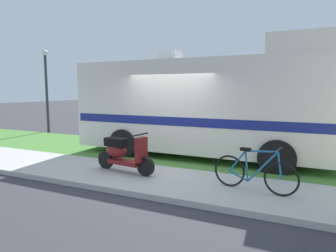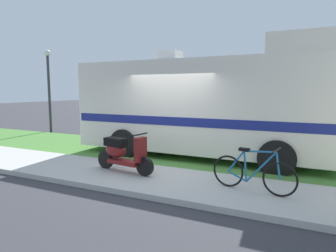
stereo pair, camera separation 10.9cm
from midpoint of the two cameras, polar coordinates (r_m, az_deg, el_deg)
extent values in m
plane|color=#38383D|center=(8.00, -1.45, -8.07)|extent=(80.00, 80.00, 0.00)
cube|color=beige|center=(6.97, -5.88, -9.88)|extent=(24.00, 2.00, 0.12)
cube|color=#4C8438|center=(9.32, 2.64, -5.66)|extent=(24.00, 3.40, 0.08)
cube|color=silver|center=(9.11, 6.14, 3.96)|extent=(7.49, 2.52, 2.61)
cube|color=silver|center=(8.66, 24.83, 13.54)|extent=(1.82, 2.35, 0.50)
cube|color=navy|center=(9.14, 6.11, 1.51)|extent=(7.34, 2.54, 0.24)
cube|color=silver|center=(9.58, -0.25, 13.05)|extent=(0.71, 0.61, 0.36)
cylinder|color=black|center=(9.93, 21.11, -2.94)|extent=(0.90, 0.29, 0.90)
cylinder|color=black|center=(7.62, 19.77, -5.77)|extent=(0.90, 0.29, 0.90)
cylinder|color=black|center=(11.11, -1.97, -1.46)|extent=(0.90, 0.29, 0.90)
cylinder|color=black|center=(9.11, -8.78, -3.40)|extent=(0.90, 0.29, 0.90)
cylinder|color=black|center=(6.84, -4.77, -7.75)|extent=(0.45, 0.16, 0.44)
cylinder|color=black|center=(7.64, -12.20, -6.33)|extent=(0.45, 0.16, 0.44)
cube|color=maroon|center=(7.22, -8.70, -6.86)|extent=(0.90, 0.40, 0.10)
cube|color=black|center=(7.31, -10.37, -3.05)|extent=(0.59, 0.33, 0.20)
ellipsoid|color=maroon|center=(7.34, -10.33, -4.58)|extent=(0.64, 0.38, 0.36)
cube|color=maroon|center=(6.83, -5.62, -4.51)|extent=(0.18, 0.34, 0.56)
cylinder|color=black|center=(6.77, -5.66, -1.61)|extent=(0.10, 0.50, 0.04)
sphere|color=white|center=(6.80, -5.64, -3.02)|extent=(0.12, 0.12, 0.12)
torus|color=black|center=(5.91, 20.38, -9.53)|extent=(0.64, 0.14, 0.64)
torus|color=black|center=(6.21, 11.17, -8.42)|extent=(0.64, 0.14, 0.64)
cylinder|color=#1E6699|center=(5.95, 17.11, -7.51)|extent=(0.57, 0.13, 0.67)
cylinder|color=#1E6699|center=(6.05, 14.32, -7.43)|extent=(0.10, 0.05, 0.60)
cylinder|color=#1E6699|center=(5.89, 16.93, -4.67)|extent=(0.61, 0.14, 0.09)
cylinder|color=#1E6699|center=(6.16, 12.82, -9.29)|extent=(0.40, 0.10, 0.18)
cylinder|color=#1E6699|center=(6.09, 12.63, -6.56)|extent=(0.35, 0.09, 0.47)
cylinder|color=#1E6699|center=(5.85, 20.09, -7.14)|extent=(0.12, 0.05, 0.51)
cube|color=black|center=(5.98, 14.14, -4.36)|extent=(0.21, 0.13, 0.06)
cylinder|color=black|center=(5.80, 19.82, -4.31)|extent=(0.11, 0.52, 0.03)
cylinder|color=#333338|center=(15.46, -22.38, 5.58)|extent=(0.12, 0.12, 3.69)
sphere|color=silver|center=(15.56, -22.72, 12.83)|extent=(0.28, 0.28, 0.28)
camera|label=1|loc=(0.05, -90.39, -0.05)|focal=31.82mm
camera|label=2|loc=(0.05, 89.61, 0.05)|focal=31.82mm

